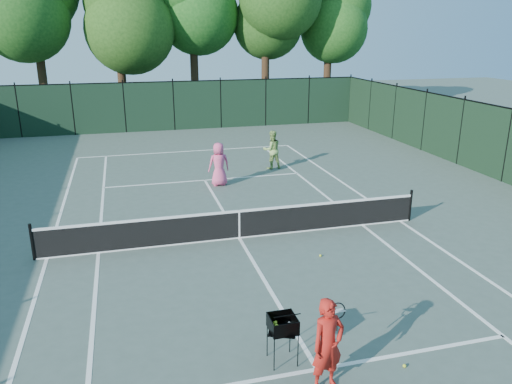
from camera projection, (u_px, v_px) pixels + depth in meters
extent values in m
plane|color=#48574E|center=(239.00, 238.00, 15.18)|extent=(90.00, 90.00, 0.00)
cube|color=white|center=(47.00, 258.00, 13.83)|extent=(0.10, 23.77, 0.01)
cube|color=white|center=(400.00, 221.00, 16.53)|extent=(0.10, 23.77, 0.01)
cube|color=white|center=(98.00, 253.00, 14.16)|extent=(0.10, 23.77, 0.01)
cube|color=white|center=(363.00, 225.00, 16.19)|extent=(0.10, 23.77, 0.01)
cube|color=white|center=(188.00, 151.00, 26.10)|extent=(10.97, 0.10, 0.01)
cube|color=white|center=(317.00, 369.00, 9.30)|extent=(8.23, 0.10, 0.01)
cube|color=white|center=(205.00, 180.00, 21.06)|extent=(8.23, 0.10, 0.01)
cube|color=white|center=(239.00, 238.00, 15.18)|extent=(0.10, 12.80, 0.01)
cube|color=black|center=(239.00, 224.00, 15.04)|extent=(11.60, 0.03, 0.85)
cube|color=white|center=(239.00, 211.00, 14.91)|extent=(11.60, 0.05, 0.07)
cube|color=white|center=(239.00, 238.00, 15.17)|extent=(11.60, 0.05, 0.04)
cube|color=white|center=(239.00, 224.00, 15.04)|extent=(0.05, 0.04, 0.91)
cylinder|color=black|center=(32.00, 242.00, 13.59)|extent=(0.09, 0.09, 1.06)
cylinder|color=black|center=(410.00, 205.00, 16.44)|extent=(0.09, 0.09, 1.06)
cube|color=black|center=(174.00, 106.00, 31.26)|extent=(24.00, 0.05, 3.00)
cylinder|color=black|center=(44.00, 89.00, 32.69)|extent=(0.56, 0.56, 4.80)
cylinder|color=black|center=(123.00, 91.00, 33.81)|extent=(0.56, 0.56, 4.30)
ellipsoid|color=#1B4112|center=(116.00, 2.00, 32.08)|extent=(6.00, 6.00, 9.30)
cylinder|color=black|center=(195.00, 83.00, 35.39)|extent=(0.56, 0.56, 5.00)
cylinder|color=black|center=(265.00, 85.00, 36.04)|extent=(0.56, 0.56, 4.60)
cylinder|color=black|center=(327.00, 84.00, 37.76)|extent=(0.56, 0.56, 4.40)
ellipsoid|color=#184A15|center=(330.00, 6.00, 36.05)|extent=(5.80, 5.80, 8.99)
imported|color=red|center=(328.00, 345.00, 8.58)|extent=(0.71, 0.54, 1.73)
cylinder|color=black|center=(337.00, 324.00, 9.05)|extent=(0.03, 0.03, 0.30)
torus|color=black|center=(338.00, 311.00, 8.97)|extent=(0.30, 0.10, 0.30)
imported|color=#E35081|center=(219.00, 164.00, 20.12)|extent=(0.91, 0.63, 1.77)
imported|color=#87AE57|center=(272.00, 150.00, 22.61)|extent=(0.91, 0.74, 1.75)
cylinder|color=black|center=(274.00, 355.00, 9.16)|extent=(0.02, 0.02, 0.68)
cylinder|color=black|center=(298.00, 351.00, 9.28)|extent=(0.02, 0.02, 0.68)
cylinder|color=black|center=(267.00, 341.00, 9.59)|extent=(0.02, 0.02, 0.68)
cylinder|color=black|center=(290.00, 337.00, 9.70)|extent=(0.02, 0.02, 0.68)
cube|color=black|center=(283.00, 324.00, 9.29)|extent=(0.66, 0.66, 0.28)
sphere|color=#C6EC30|center=(283.00, 328.00, 9.31)|extent=(0.07, 0.07, 0.07)
sphere|color=#C6EC30|center=(283.00, 328.00, 9.31)|extent=(0.07, 0.07, 0.07)
sphere|color=#C6EC30|center=(283.00, 328.00, 9.31)|extent=(0.07, 0.07, 0.07)
sphere|color=#C6EC30|center=(283.00, 328.00, 9.31)|extent=(0.07, 0.07, 0.07)
sphere|color=#C6EC30|center=(283.00, 328.00, 9.31)|extent=(0.07, 0.07, 0.07)
sphere|color=#C6EC30|center=(283.00, 328.00, 9.31)|extent=(0.07, 0.07, 0.07)
sphere|color=#C6EC30|center=(283.00, 328.00, 9.31)|extent=(0.07, 0.07, 0.07)
sphere|color=#C6EC30|center=(283.00, 328.00, 9.31)|extent=(0.07, 0.07, 0.07)
sphere|color=#C6EC30|center=(283.00, 328.00, 9.31)|extent=(0.07, 0.07, 0.07)
sphere|color=#C6EC30|center=(283.00, 328.00, 9.31)|extent=(0.07, 0.07, 0.07)
sphere|color=#C6EC30|center=(283.00, 328.00, 9.31)|extent=(0.07, 0.07, 0.07)
sphere|color=#C6EC30|center=(283.00, 328.00, 9.31)|extent=(0.07, 0.07, 0.07)
sphere|color=#C6EC30|center=(283.00, 328.00, 9.31)|extent=(0.07, 0.07, 0.07)
sphere|color=#B8CA29|center=(404.00, 366.00, 9.34)|extent=(0.07, 0.07, 0.07)
sphere|color=#C9D12A|center=(320.00, 256.00, 13.93)|extent=(0.07, 0.07, 0.07)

